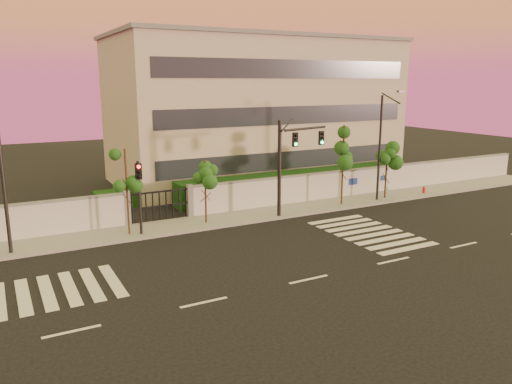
% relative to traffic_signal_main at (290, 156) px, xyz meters
% --- Properties ---
extents(ground, '(120.00, 120.00, 0.00)m').
position_rel_traffic_signal_main_xyz_m(ground, '(-4.84, -9.38, -3.95)').
color(ground, black).
rests_on(ground, ground).
extents(sidewalk, '(60.00, 3.00, 0.15)m').
position_rel_traffic_signal_main_xyz_m(sidewalk, '(-4.84, 1.12, -3.88)').
color(sidewalk, gray).
rests_on(sidewalk, ground).
extents(perimeter_wall, '(60.00, 0.36, 2.20)m').
position_rel_traffic_signal_main_xyz_m(perimeter_wall, '(-4.74, 2.62, -2.88)').
color(perimeter_wall, silver).
rests_on(perimeter_wall, ground).
extents(hedge_row, '(41.00, 4.25, 1.80)m').
position_rel_traffic_signal_main_xyz_m(hedge_row, '(-3.67, 5.35, -3.13)').
color(hedge_row, black).
rests_on(hedge_row, ground).
extents(institutional_building, '(24.40, 12.40, 12.25)m').
position_rel_traffic_signal_main_xyz_m(institutional_building, '(4.16, 12.60, 2.21)').
color(institutional_building, '#B5AD99').
rests_on(institutional_building, ground).
extents(road_markings, '(57.00, 7.62, 0.02)m').
position_rel_traffic_signal_main_xyz_m(road_markings, '(-6.42, -5.63, -3.94)').
color(road_markings, silver).
rests_on(road_markings, ground).
extents(street_tree_c, '(1.31, 1.04, 5.01)m').
position_rel_traffic_signal_main_xyz_m(street_tree_c, '(-10.25, 0.62, -0.27)').
color(street_tree_c, '#382314').
rests_on(street_tree_c, ground).
extents(street_tree_d, '(1.39, 1.11, 3.98)m').
position_rel_traffic_signal_main_xyz_m(street_tree_d, '(-5.49, 0.81, -1.02)').
color(street_tree_d, '#382314').
rests_on(street_tree_d, ground).
extents(street_tree_e, '(1.60, 1.27, 5.66)m').
position_rel_traffic_signal_main_xyz_m(street_tree_e, '(4.74, 0.68, 0.21)').
color(street_tree_e, '#382314').
rests_on(street_tree_e, ground).
extents(street_tree_f, '(1.55, 1.23, 4.08)m').
position_rel_traffic_signal_main_xyz_m(street_tree_f, '(8.75, 0.67, -0.95)').
color(street_tree_f, '#382314').
rests_on(street_tree_f, ground).
extents(traffic_signal_main, '(3.91, 1.15, 6.25)m').
position_rel_traffic_signal_main_xyz_m(traffic_signal_main, '(0.00, 0.00, 0.00)').
color(traffic_signal_main, black).
rests_on(traffic_signal_main, ground).
extents(traffic_signal_secondary, '(0.34, 0.33, 4.32)m').
position_rel_traffic_signal_main_xyz_m(traffic_signal_secondary, '(-9.66, 0.32, -1.21)').
color(traffic_signal_secondary, black).
rests_on(traffic_signal_secondary, ground).
extents(streetlight_west, '(0.52, 2.09, 8.69)m').
position_rel_traffic_signal_main_xyz_m(streetlight_west, '(-16.33, 0.16, 0.74)').
color(streetlight_west, black).
rests_on(streetlight_west, ground).
extents(streetlight_east, '(0.48, 1.92, 8.00)m').
position_rel_traffic_signal_main_xyz_m(streetlight_east, '(7.79, 0.29, 0.37)').
color(streetlight_east, black).
rests_on(streetlight_east, ground).
extents(fire_hydrant, '(0.26, 0.25, 0.67)m').
position_rel_traffic_signal_main_xyz_m(fire_hydrant, '(12.48, 0.44, -3.62)').
color(fire_hydrant, red).
rests_on(fire_hydrant, ground).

